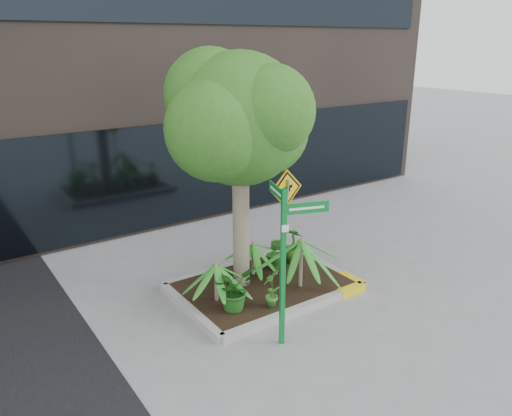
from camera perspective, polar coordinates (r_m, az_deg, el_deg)
ground at (r=9.55m, az=0.86°, el=-10.35°), size 80.00×80.00×0.00m
planter at (r=9.82m, az=1.04°, el=-8.82°), size 3.35×2.36×0.15m
tree at (r=8.85m, az=-1.91°, el=10.10°), size 3.03×2.68×4.54m
palm_front at (r=9.34m, az=5.24°, el=-3.71°), size 1.13×1.13×1.25m
palm_left at (r=8.92m, az=-4.63°, el=-6.50°), size 0.84×0.84×0.93m
palm_back at (r=9.90m, az=-0.34°, el=-4.16°), size 0.78×0.78×0.86m
shrub_a at (r=8.76m, az=-2.57°, el=-9.20°), size 0.91×0.91×0.78m
shrub_b at (r=10.58m, az=4.42°, el=-4.23°), size 0.54×0.54×0.76m
shrub_c at (r=8.84m, az=1.80°, el=-9.11°), size 0.54×0.54×0.72m
shrub_d at (r=10.23m, az=2.27°, el=-5.14°), size 0.54×0.54×0.71m
street_sign_post at (r=7.62m, az=3.36°, el=-4.82°), size 0.73×0.92×2.59m
cattle_sign at (r=9.06m, az=3.42°, el=-0.15°), size 0.71×0.18×2.32m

